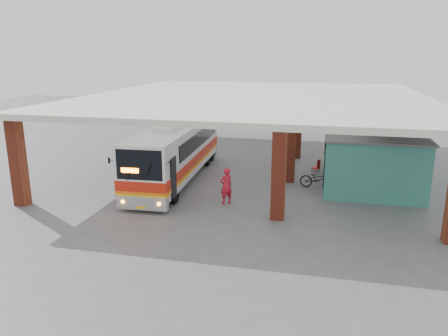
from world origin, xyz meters
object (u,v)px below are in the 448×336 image
coach_bus (176,151)px  pedestrian (226,186)px  motorcycle (319,179)px  red_chair (317,166)px

coach_bus → pedestrian: bearing=-45.2°
pedestrian → motorcycle: bearing=176.7°
coach_bus → motorcycle: bearing=-2.1°
coach_bus → motorcycle: 8.29m
pedestrian → coach_bus: bearing=-84.8°
coach_bus → pedestrian: 5.21m
motorcycle → coach_bus: bearing=98.7°
motorcycle → red_chair: size_ratio=2.63×
coach_bus → pedestrian: coach_bus is taller
motorcycle → pedestrian: size_ratio=1.13×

